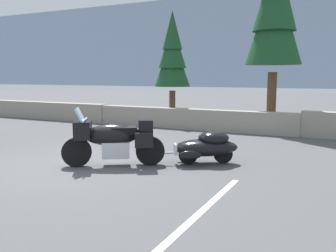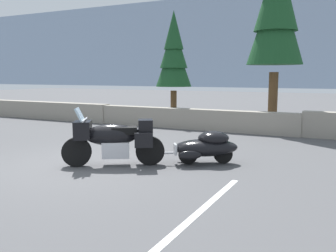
# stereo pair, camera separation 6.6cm
# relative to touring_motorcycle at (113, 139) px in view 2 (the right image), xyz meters

# --- Properties ---
(ground_plane) EXTENTS (80.00, 80.00, 0.00)m
(ground_plane) POSITION_rel_touring_motorcycle_xyz_m (-0.69, -0.22, -0.62)
(ground_plane) COLOR #4C4C4F
(stone_guard_wall) EXTENTS (24.00, 0.59, 0.86)m
(stone_guard_wall) POSITION_rel_touring_motorcycle_xyz_m (-0.75, 6.19, -0.21)
(stone_guard_wall) COLOR gray
(stone_guard_wall) RESTS_ON ground
(distant_ridgeline) EXTENTS (240.00, 80.00, 16.00)m
(distant_ridgeline) POSITION_rel_touring_motorcycle_xyz_m (-0.69, 96.20, 7.38)
(distant_ridgeline) COLOR #8C9EB7
(distant_ridgeline) RESTS_ON ground
(touring_motorcycle) EXTENTS (2.04, 1.46, 1.33)m
(touring_motorcycle) POSITION_rel_touring_motorcycle_xyz_m (0.00, 0.00, 0.00)
(touring_motorcycle) COLOR black
(touring_motorcycle) RESTS_ON ground
(car_shaped_trailer) EXTENTS (2.06, 1.47, 0.76)m
(car_shaped_trailer) POSITION_rel_touring_motorcycle_xyz_m (1.81, 1.12, -0.21)
(car_shaped_trailer) COLOR black
(car_shaped_trailer) RESTS_ON ground
(pine_tree_tall) EXTENTS (2.11, 2.11, 7.53)m
(pine_tree_tall) POSITION_rel_touring_motorcycle_xyz_m (2.00, 7.82, 4.09)
(pine_tree_tall) COLOR brown
(pine_tree_tall) RESTS_ON ground
(pine_tree_secondary) EXTENTS (1.55, 1.55, 4.80)m
(pine_tree_secondary) POSITION_rel_touring_motorcycle_xyz_m (-2.24, 7.76, 2.38)
(pine_tree_secondary) COLOR brown
(pine_tree_secondary) RESTS_ON ground
(parking_stripe_marker) EXTENTS (0.12, 3.60, 0.01)m
(parking_stripe_marker) POSITION_rel_touring_motorcycle_xyz_m (2.82, -1.72, -0.62)
(parking_stripe_marker) COLOR silver
(parking_stripe_marker) RESTS_ON ground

